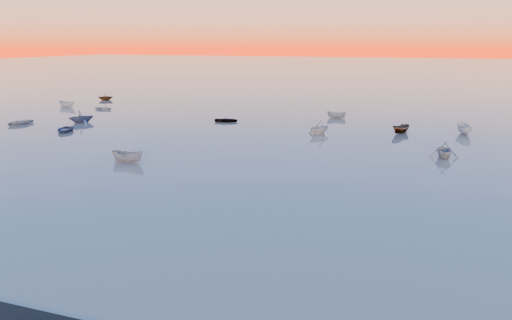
% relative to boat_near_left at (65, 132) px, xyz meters
% --- Properties ---
extents(ground, '(600.00, 600.00, 0.00)m').
position_rel_boat_near_left_xyz_m(ground, '(34.92, 61.52, 0.00)').
color(ground, slate).
rests_on(ground, ground).
extents(mud_lobes, '(140.00, 6.00, 0.07)m').
position_rel_boat_near_left_xyz_m(mud_lobes, '(34.92, -39.48, 0.01)').
color(mud_lobes, black).
rests_on(mud_lobes, ground).
extents(moored_fleet, '(124.00, 58.00, 1.20)m').
position_rel_boat_near_left_xyz_m(moored_fleet, '(34.92, 14.52, 0.00)').
color(moored_fleet, silver).
rests_on(moored_fleet, ground).
extents(boat_near_left, '(4.85, 3.55, 1.12)m').
position_rel_boat_near_left_xyz_m(boat_near_left, '(0.00, 0.00, 0.00)').
color(boat_near_left, navy).
rests_on(boat_near_left, ground).
extents(boat_near_center, '(1.89, 3.94, 1.33)m').
position_rel_boat_near_left_xyz_m(boat_near_center, '(19.72, -13.01, 0.00)').
color(boat_near_center, gray).
rests_on(boat_near_center, ground).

